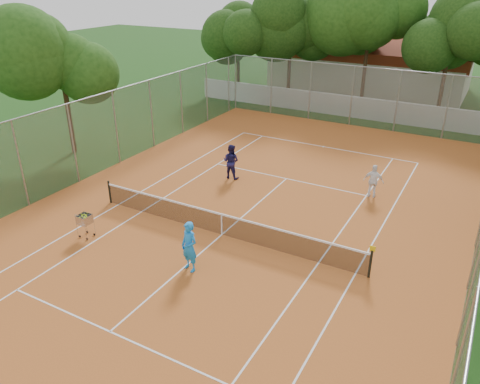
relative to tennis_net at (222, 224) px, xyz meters
The scene contains 12 objects.
ground 0.51m from the tennis_net, ahead, with size 120.00×120.00×0.00m, color #14370F.
court_pad 0.50m from the tennis_net, ahead, with size 18.00×34.00×0.02m, color #AF5A22.
court_lines 0.49m from the tennis_net, ahead, with size 10.98×23.78×0.01m, color white.
tennis_net is the anchor object (origin of this frame).
perimeter_fence 1.49m from the tennis_net, ahead, with size 18.00×34.00×4.00m, color slate.
boundary_wall 19.00m from the tennis_net, 90.00° to the left, with size 26.00×0.30×1.50m, color silver.
clubhouse 29.12m from the tennis_net, 93.95° to the left, with size 16.40×9.00×4.40m, color beige.
tropical_trees 22.45m from the tennis_net, 90.00° to the left, with size 29.00×19.00×10.00m, color black.
player_near 2.66m from the tennis_net, 84.25° to the right, with size 0.68×0.45×1.88m, color #1B89E7.
player_far_left 5.76m from the tennis_net, 116.30° to the left, with size 0.87×0.68×1.79m, color #1C184A.
player_far_right 7.76m from the tennis_net, 55.92° to the left, with size 0.93×0.39×1.59m, color white.
ball_hopper 5.39m from the tennis_net, 149.38° to the right, with size 0.51×0.51×1.06m, color #AAABB1.
Camera 1 is at (8.52, -13.86, 9.64)m, focal length 35.00 mm.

